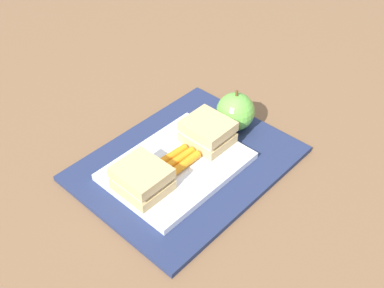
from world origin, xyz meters
The scene contains 7 objects.
ground_plane centered at (0.00, 0.00, 0.00)m, with size 2.40×2.40×0.00m, color brown.
lunchbag_mat centered at (0.00, 0.00, 0.01)m, with size 0.36×0.28×0.01m, color navy.
food_tray centered at (-0.03, 0.00, 0.02)m, with size 0.23×0.17×0.01m, color white.
sandwich_half_left centered at (-0.10, 0.00, 0.04)m, with size 0.07×0.08×0.04m.
sandwich_half_right centered at (0.05, 0.00, 0.04)m, with size 0.07×0.08×0.04m.
carrot_sticks_bundle centered at (-0.03, 0.00, 0.03)m, with size 0.08×0.04×0.02m.
apple centered at (0.13, 0.00, 0.05)m, with size 0.07×0.07×0.08m.
Camera 1 is at (-0.43, -0.41, 0.57)m, focal length 43.63 mm.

